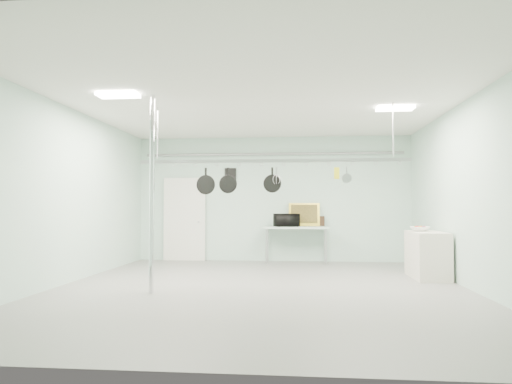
# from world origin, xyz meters

# --- Properties ---
(floor) EXTENTS (8.00, 8.00, 0.00)m
(floor) POSITION_xyz_m (0.00, 0.00, 0.00)
(floor) COLOR gray
(floor) RESTS_ON ground
(ceiling) EXTENTS (7.00, 8.00, 0.02)m
(ceiling) POSITION_xyz_m (0.00, 0.00, 3.19)
(ceiling) COLOR silver
(ceiling) RESTS_ON back_wall
(back_wall) EXTENTS (7.00, 0.02, 3.20)m
(back_wall) POSITION_xyz_m (0.00, 3.99, 1.60)
(back_wall) COLOR #A8C9C0
(back_wall) RESTS_ON floor
(right_wall) EXTENTS (0.02, 8.00, 3.20)m
(right_wall) POSITION_xyz_m (3.49, 0.00, 1.60)
(right_wall) COLOR #A8C9C0
(right_wall) RESTS_ON floor
(door) EXTENTS (1.10, 0.10, 2.20)m
(door) POSITION_xyz_m (-2.30, 3.94, 1.05)
(door) COLOR silver
(door) RESTS_ON floor
(wall_vent) EXTENTS (0.30, 0.04, 0.30)m
(wall_vent) POSITION_xyz_m (-1.10, 3.97, 2.25)
(wall_vent) COLOR black
(wall_vent) RESTS_ON back_wall
(conduit_pipe) EXTENTS (6.60, 0.07, 0.07)m
(conduit_pipe) POSITION_xyz_m (0.00, 3.90, 2.75)
(conduit_pipe) COLOR gray
(conduit_pipe) RESTS_ON back_wall
(chrome_pole) EXTENTS (0.08, 0.08, 3.20)m
(chrome_pole) POSITION_xyz_m (-1.70, -0.60, 1.60)
(chrome_pole) COLOR silver
(chrome_pole) RESTS_ON floor
(prep_table) EXTENTS (1.60, 0.70, 0.91)m
(prep_table) POSITION_xyz_m (0.60, 3.60, 0.83)
(prep_table) COLOR #B1D0BE
(prep_table) RESTS_ON floor
(side_cabinet) EXTENTS (0.60, 1.20, 0.90)m
(side_cabinet) POSITION_xyz_m (3.15, 1.40, 0.45)
(side_cabinet) COLOR silver
(side_cabinet) RESTS_ON floor
(pot_rack) EXTENTS (4.80, 0.06, 1.00)m
(pot_rack) POSITION_xyz_m (0.20, 0.30, 2.23)
(pot_rack) COLOR #B7B7BC
(pot_rack) RESTS_ON ceiling
(light_panel_left) EXTENTS (0.65, 0.30, 0.05)m
(light_panel_left) POSITION_xyz_m (-2.20, -0.80, 3.16)
(light_panel_left) COLOR white
(light_panel_left) RESTS_ON ceiling
(light_panel_right) EXTENTS (0.65, 0.30, 0.05)m
(light_panel_right) POSITION_xyz_m (2.40, 0.60, 3.16)
(light_panel_right) COLOR white
(light_panel_right) RESTS_ON ceiling
(microwave) EXTENTS (0.67, 0.55, 0.32)m
(microwave) POSITION_xyz_m (0.37, 3.50, 1.06)
(microwave) COLOR black
(microwave) RESTS_ON prep_table
(coffee_canister) EXTENTS (0.13, 0.13, 0.18)m
(coffee_canister) POSITION_xyz_m (0.63, 3.53, 0.99)
(coffee_canister) COLOR silver
(coffee_canister) RESTS_ON prep_table
(painting_large) EXTENTS (0.78, 0.14, 0.58)m
(painting_large) POSITION_xyz_m (0.81, 3.90, 1.20)
(painting_large) COLOR gold
(painting_large) RESTS_ON prep_table
(painting_small) EXTENTS (0.30, 0.09, 0.25)m
(painting_small) POSITION_xyz_m (1.17, 3.90, 1.03)
(painting_small) COLOR black
(painting_small) RESTS_ON prep_table
(fruit_bowl) EXTENTS (0.42, 0.42, 0.09)m
(fruit_bowl) POSITION_xyz_m (3.05, 1.55, 0.95)
(fruit_bowl) COLOR white
(fruit_bowl) RESTS_ON side_cabinet
(skillet_left) EXTENTS (0.35, 0.11, 0.46)m
(skillet_left) POSITION_xyz_m (-1.00, 0.30, 1.85)
(skillet_left) COLOR black
(skillet_left) RESTS_ON pot_rack
(skillet_mid) EXTENTS (0.33, 0.10, 0.46)m
(skillet_mid) POSITION_xyz_m (-0.60, 0.30, 1.86)
(skillet_mid) COLOR black
(skillet_mid) RESTS_ON pot_rack
(skillet_right) EXTENTS (0.32, 0.10, 0.42)m
(skillet_right) POSITION_xyz_m (0.19, 0.30, 1.87)
(skillet_right) COLOR black
(skillet_right) RESTS_ON pot_rack
(whisk) EXTENTS (0.21, 0.21, 0.35)m
(whisk) POSITION_xyz_m (0.27, 0.30, 1.91)
(whisk) COLOR #AFAFB3
(whisk) RESTS_ON pot_rack
(grater) EXTENTS (0.09, 0.02, 0.22)m
(grater) POSITION_xyz_m (1.33, 0.30, 1.97)
(grater) COLOR gold
(grater) RESTS_ON pot_rack
(saucepan) EXTENTS (0.19, 0.14, 0.28)m
(saucepan) POSITION_xyz_m (1.50, 0.30, 1.94)
(saucepan) COLOR #B8B7BC
(saucepan) RESTS_ON pot_rack
(fruit_cluster) EXTENTS (0.24, 0.24, 0.09)m
(fruit_cluster) POSITION_xyz_m (3.05, 1.55, 0.99)
(fruit_cluster) COLOR #B61410
(fruit_cluster) RESTS_ON fruit_bowl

